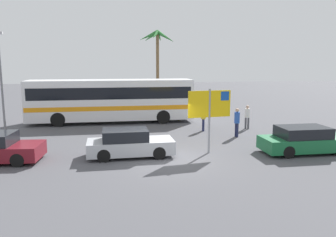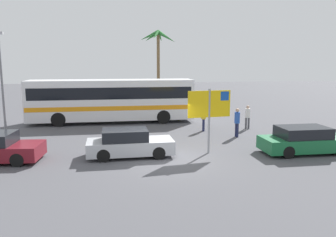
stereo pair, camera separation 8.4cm
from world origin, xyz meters
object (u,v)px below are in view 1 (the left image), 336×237
Objects in this scene: bus_front_coach at (111,99)px; pedestrian_crossing_lot at (247,115)px; car_silver at (129,143)px; pedestrian_near_sign at (237,120)px; pedestrian_by_bus at (203,116)px; car_green at (306,140)px; ferry_sign at (210,106)px.

pedestrian_crossing_lot is at bearing -24.04° from bus_front_coach.
car_silver is (0.82, -9.55, -1.15)m from bus_front_coach.
pedestrian_crossing_lot is at bearing -133.44° from pedestrian_near_sign.
car_silver is 2.35× the size of pedestrian_near_sign.
pedestrian_near_sign reaches higher than pedestrian_by_bus.
pedestrian_crossing_lot is (8.18, 5.54, 0.30)m from car_silver.
pedestrian_near_sign is at bearing -20.72° from pedestrian_crossing_lot.
bus_front_coach is 2.60× the size of car_green.
pedestrian_near_sign is at bearing -40.28° from bus_front_coach.
pedestrian_by_bus is 2.56m from pedestrian_near_sign.
car_green is 6.31m from pedestrian_crossing_lot.
pedestrian_by_bus is 0.94× the size of pedestrian_near_sign.
bus_front_coach is 7.30m from pedestrian_by_bus.
car_green is 2.89× the size of pedestrian_crossing_lot.
bus_front_coach is 6.88× the size of pedestrian_near_sign.
car_silver is 2.56× the size of pedestrian_crossing_lot.
car_silver is at bearing 52.86° from pedestrian_by_bus.
pedestrian_near_sign is at bearing 43.69° from ferry_sign.
car_silver is (-3.96, -0.01, -1.69)m from ferry_sign.
bus_front_coach is 9.90m from pedestrian_crossing_lot.
ferry_sign reaches higher than pedestrian_near_sign.
pedestrian_near_sign is 2.77m from pedestrian_crossing_lot.
car_green is 2.65× the size of pedestrian_near_sign.
car_green is 7.08m from pedestrian_by_bus.
bus_front_coach reaches higher than car_green.
car_silver is at bearing -41.66° from pedestrian_crossing_lot.
ferry_sign is 4.39m from pedestrian_near_sign.
bus_front_coach is 14.07m from car_green.
car_green is (4.73, -0.75, -1.69)m from ferry_sign.
bus_front_coach reaches higher than pedestrian_near_sign.
car_green is at bearing 18.83° from pedestrian_crossing_lot.
bus_front_coach is at bearing 132.92° from car_green.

